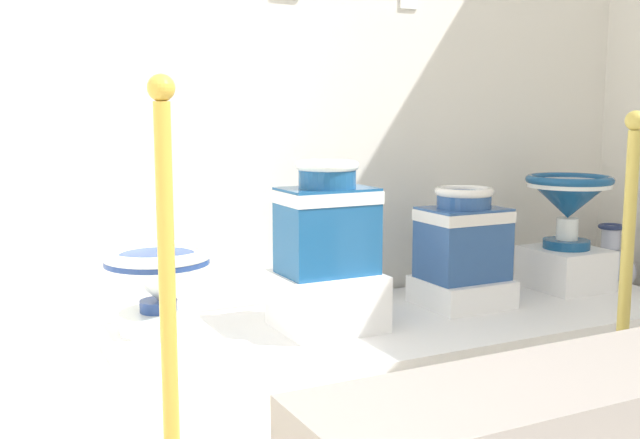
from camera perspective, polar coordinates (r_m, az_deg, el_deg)
The scene contains 12 objects.
display_platform at distance 3.04m, azimuth 0.78°, elevation -9.44°, with size 3.40×0.91×0.13m, color white.
plinth_block_central_ornate at distance 2.73m, azimuth -12.08°, elevation -9.23°, with size 0.35×0.34×0.10m, color white.
antique_toilet_central_ornate at distance 2.67m, azimuth -12.24°, elevation -4.36°, with size 0.38×0.38×0.29m.
plinth_block_broad_patterned at distance 3.00m, azimuth 0.54°, elevation -6.19°, with size 0.39×0.36×0.22m, color white.
antique_toilet_broad_patterned at distance 2.93m, azimuth 0.55°, elevation 0.13°, with size 0.37×0.25×0.44m.
plinth_block_slender_white at distance 3.41m, azimuth 10.70°, elevation -5.42°, with size 0.37×0.34×0.12m, color white.
antique_toilet_slender_white at distance 3.36m, azimuth 10.83°, elevation -1.00°, with size 0.36×0.28×0.41m.
plinth_block_tall_cobalt at distance 3.85m, azimuth 18.14°, elevation -3.54°, with size 0.33×0.35×0.20m, color white.
antique_toilet_tall_cobalt at distance 3.79m, azimuth 18.38°, elevation 1.63°, with size 0.41×0.41×0.35m.
decorative_vase_spare at distance 4.23m, azimuth 21.11°, elevation -3.54°, with size 0.27×0.27×0.40m.
stanchion_post_near_left at distance 1.88m, azimuth -11.30°, elevation -12.89°, with size 0.26×0.26×1.07m.
stanchion_post_near_right at distance 2.65m, azimuth 22.06°, elevation -7.15°, with size 0.24×0.24×0.99m.
Camera 1 is at (0.62, -0.42, 0.99)m, focal length 42.09 mm.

